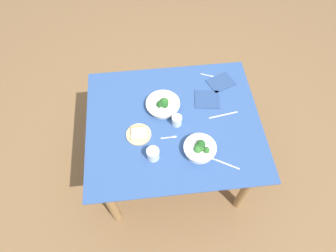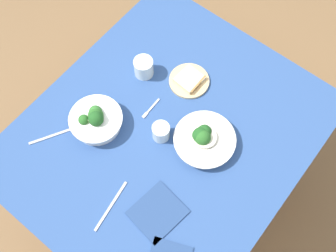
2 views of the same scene
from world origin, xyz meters
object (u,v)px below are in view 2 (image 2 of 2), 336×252
Objects in this scene: water_glass_center at (161,132)px; water_glass_side at (144,67)px; table_knife_right at (111,206)px; broccoli_bowl_far at (96,120)px; napkin_folded_upper at (158,212)px; bread_side_plate at (189,80)px; broccoli_bowl_near at (204,139)px; table_knife_left at (54,135)px; fork_by_near_bowl at (150,109)px.

water_glass_side is (0.19, 0.25, 0.00)m from water_glass_center.
table_knife_right is (-0.53, -0.28, -0.04)m from water_glass_side.
napkin_folded_upper is (-0.13, -0.42, -0.04)m from broccoli_bowl_far.
broccoli_bowl_near is at bearing -131.43° from bread_side_plate.
bread_side_plate is 2.28× the size of water_glass_center.
napkin_folded_upper is (-0.52, -0.25, -0.01)m from bread_side_plate.
water_glass_center is 0.31m from napkin_folded_upper.
napkin_folded_upper is at bearing -135.41° from water_glass_side.
table_knife_left is at bearing 125.58° from broccoli_bowl_near.
broccoli_bowl_near is 2.90× the size of water_glass_side.
water_glass_center is 0.13m from fork_by_near_bowl.
bread_side_plate is 0.21m from fork_by_near_bowl.
fork_by_near_bowl is 0.51× the size of table_knife_right.
table_knife_left is at bearing 144.79° from broccoli_bowl_far.
water_glass_side is 0.42× the size of table_knife_left.
table_knife_right is (-0.07, -0.37, 0.00)m from table_knife_left.
water_glass_center reaches higher than table_knife_right.
bread_side_plate is 1.58× the size of fork_by_near_bowl.
broccoli_bowl_near is at bearing -61.69° from water_glass_center.
broccoli_bowl_near reaches higher than water_glass_side.
fork_by_near_bowl is (-0.21, 0.05, -0.01)m from bread_side_plate.
water_glass_center is 0.42× the size of napkin_folded_upper.
water_glass_center is (0.12, -0.24, -0.00)m from broccoli_bowl_far.
broccoli_bowl_far is at bearing -35.33° from fork_by_near_bowl.
water_glass_center is (-0.08, 0.15, 0.00)m from broccoli_bowl_near.
bread_side_plate is 0.20m from water_glass_side.
table_knife_right is at bearing -171.02° from bread_side_plate.
table_knife_right is at bearing -70.84° from table_knife_left.
napkin_folded_upper is at bearing -143.48° from water_glass_center.
fork_by_near_bowl is at bearing -4.57° from table_knife_left.
table_knife_right is (-0.22, -0.27, -0.04)m from broccoli_bowl_far.
water_glass_side is (0.31, 0.01, 0.00)m from broccoli_bowl_far.
fork_by_near_bowl is at bearing 10.86° from table_knife_right.
napkin_folded_upper is (-0.32, -0.30, 0.00)m from fork_by_near_bowl.
fork_by_near_bowl is 0.43m from table_knife_right.
broccoli_bowl_far is 0.35m from table_knife_right.
broccoli_bowl_near is 0.34m from napkin_folded_upper.
bread_side_plate reaches higher than napkin_folded_upper.
napkin_folded_upper is at bearing -106.89° from broccoli_bowl_far.
fork_by_near_bowl is at bearing 43.19° from napkin_folded_upper.
water_glass_side is 0.47m from table_knife_left.
broccoli_bowl_far reaches higher than table_knife_right.
broccoli_bowl_near reaches higher than bread_side_plate.
broccoli_bowl_near is at bearing 92.65° from fork_by_near_bowl.
water_glass_side is 0.60m from table_knife_right.
fork_by_near_bowl is at bearing -132.06° from water_glass_side.
water_glass_center is 0.35× the size of table_knife_right.
fork_by_near_bowl is (-0.12, -0.13, -0.04)m from water_glass_side.
water_glass_center reaches higher than napkin_folded_upper.
bread_side_plate is 0.95× the size of napkin_folded_upper.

